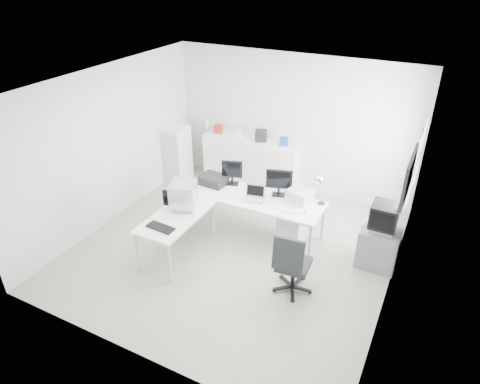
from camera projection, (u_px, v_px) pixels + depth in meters
The scene contains 30 objects.
floor at pixel (235, 248), 7.27m from camera, with size 5.00×5.00×0.01m, color beige.
ceiling at pixel (233, 85), 5.91m from camera, with size 5.00×5.00×0.01m, color white.
back_wall at pixel (292, 125), 8.54m from camera, with size 5.00×0.02×2.80m, color silver.
left_wall at pixel (109, 146), 7.58m from camera, with size 0.02×5.00×2.80m, color silver.
right_wall at pixel (403, 214), 5.60m from camera, with size 0.02×5.00×2.80m, color silver.
window at pixel (416, 165), 6.45m from camera, with size 0.02×1.20×1.10m, color white, non-canonical shape.
wall_picture at pixel (409, 177), 5.45m from camera, with size 0.04×0.90×0.60m, color black, non-canonical shape.
main_desk at pixel (253, 215), 7.49m from camera, with size 2.40×0.80×0.75m, color white, non-canonical shape.
side_desk at pixel (178, 235), 6.97m from camera, with size 0.70×1.40×0.75m, color white, non-canonical shape.
drawer_pedestal at pixel (292, 228), 7.28m from camera, with size 0.40×0.50×0.60m, color white.
inkjet_printer at pixel (214, 180), 7.68m from camera, with size 0.46×0.36×0.16m, color black.
lcd_monitor_small at pixel (232, 172), 7.60m from camera, with size 0.37×0.21×0.46m, color black, non-canonical shape.
lcd_monitor_large at pixel (279, 183), 7.25m from camera, with size 0.44×0.18×0.46m, color black, non-canonical shape.
laptop at pixel (254, 195), 7.15m from camera, with size 0.33×0.34×0.22m, color #B7B7BA, non-canonical shape.
white_keyboard at pixel (286, 210), 6.93m from camera, with size 0.40×0.12×0.02m, color white.
white_mouse at pixel (305, 212), 6.84m from camera, with size 0.06×0.06×0.06m, color white.
laser_printer at pixel (300, 196), 7.13m from camera, with size 0.37×0.32×0.21m, color #B5B5B5.
desk_lamp at pixel (323, 191), 6.98m from camera, with size 0.16×0.16×0.49m, color silver, non-canonical shape.
crt_monitor at pixel (184, 197), 6.88m from camera, with size 0.36×0.36×0.41m, color #B7B7BA, non-canonical shape.
black_keyboard at pixel (161, 227), 6.46m from camera, with size 0.44×0.18×0.03m, color black.
office_chair at pixel (294, 262), 6.14m from camera, with size 0.60×0.60×1.03m, color #27292D, non-canonical shape.
tv_cabinet at pixel (378, 248), 6.74m from camera, with size 0.60×0.49×0.66m, color slate.
crt_tv at pixel (384, 218), 6.47m from camera, with size 0.50×0.48×0.45m, color black, non-canonical shape.
sideboard at pixel (252, 162), 9.06m from camera, with size 2.08×0.52×1.04m, color white.
clutter_box_a at pixel (218, 129), 9.08m from camera, with size 0.17×0.15×0.17m, color #A52117.
clutter_box_b at pixel (239, 134), 8.89m from camera, with size 0.13×0.12×0.13m, color white.
clutter_box_c at pixel (261, 136), 8.67m from camera, with size 0.23×0.21×0.23m, color black.
clutter_box_d at pixel (284, 141), 8.49m from camera, with size 0.16×0.14×0.16m, color #163AA0.
clutter_bottle at pixel (207, 125), 9.22m from camera, with size 0.07×0.07×0.22m, color white.
filing_cabinet at pixel (178, 154), 9.21m from camera, with size 0.43×0.51×1.23m, color white.
Camera 1 is at (2.74, -5.20, 4.39)m, focal length 32.00 mm.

